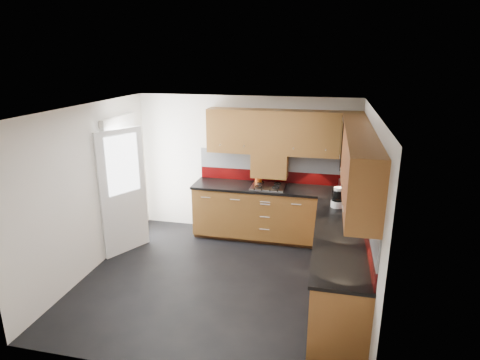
% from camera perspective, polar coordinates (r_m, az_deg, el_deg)
% --- Properties ---
extents(room, '(4.00, 3.80, 2.64)m').
position_cam_1_polar(room, '(5.22, -3.25, 0.21)').
color(room, black).
extents(base_cabinets, '(2.70, 3.20, 0.95)m').
position_cam_1_polar(base_cabinets, '(6.10, 8.58, -8.07)').
color(base_cabinets, '#5A3314').
rests_on(base_cabinets, room).
extents(countertop, '(2.72, 3.22, 0.04)m').
position_cam_1_polar(countertop, '(5.90, 8.65, -3.88)').
color(countertop, black).
rests_on(countertop, base_cabinets).
extents(backsplash, '(2.70, 3.20, 0.54)m').
position_cam_1_polar(backsplash, '(6.01, 11.05, -0.69)').
color(backsplash, maroon).
rests_on(backsplash, countertop).
extents(upper_cabinets, '(2.50, 3.20, 0.72)m').
position_cam_1_polar(upper_cabinets, '(5.71, 10.88, 4.91)').
color(upper_cabinets, '#5A3314').
rests_on(upper_cabinets, room).
extents(extractor_hood, '(0.60, 0.33, 0.40)m').
position_cam_1_polar(extractor_hood, '(6.73, 4.26, 2.15)').
color(extractor_hood, '#5A3314').
rests_on(extractor_hood, room).
extents(glass_cabinet, '(0.32, 0.80, 0.66)m').
position_cam_1_polar(glass_cabinet, '(5.99, 15.61, 5.42)').
color(glass_cabinet, black).
rests_on(glass_cabinet, room).
extents(back_door, '(0.42, 1.19, 2.04)m').
position_cam_1_polar(back_door, '(6.69, -16.24, -0.82)').
color(back_door, white).
rests_on(back_door, room).
extents(gas_hob, '(0.55, 0.49, 0.04)m').
position_cam_1_polar(gas_hob, '(6.67, 3.99, -0.91)').
color(gas_hob, silver).
rests_on(gas_hob, countertop).
extents(utensil_pot, '(0.12, 0.12, 0.43)m').
position_cam_1_polar(utensil_pot, '(6.85, 2.64, 0.32)').
color(utensil_pot, '#D85414').
rests_on(utensil_pot, countertop).
extents(toaster, '(0.28, 0.20, 0.19)m').
position_cam_1_polar(toaster, '(6.70, 15.00, -0.73)').
color(toaster, silver).
rests_on(toaster, countertop).
extents(food_processor, '(0.18, 0.18, 0.30)m').
position_cam_1_polar(food_processor, '(5.92, 13.69, -2.52)').
color(food_processor, white).
rests_on(food_processor, countertop).
extents(paper_towel, '(0.13, 0.13, 0.23)m').
position_cam_1_polar(paper_towel, '(5.95, 14.89, -2.73)').
color(paper_towel, white).
rests_on(paper_towel, countertop).
extents(orange_cloth, '(0.18, 0.16, 0.02)m').
position_cam_1_polar(orange_cloth, '(6.24, 13.84, -2.74)').
color(orange_cloth, red).
rests_on(orange_cloth, countertop).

